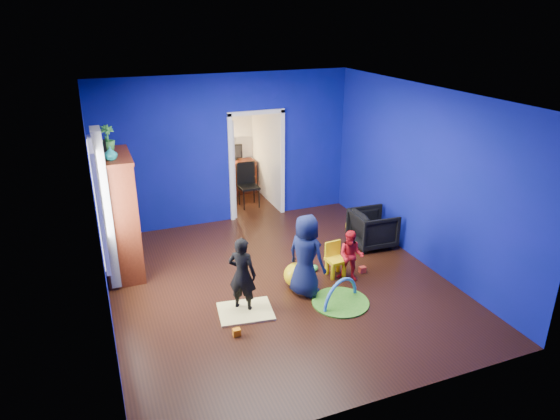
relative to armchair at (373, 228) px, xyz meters
name	(u,v)px	position (x,y,z in m)	size (l,w,h in m)	color
floor	(279,283)	(-2.06, -0.65, -0.33)	(5.00, 5.50, 0.01)	black
ceiling	(279,95)	(-2.06, -0.65, 2.57)	(5.00, 5.50, 0.01)	white
wall_back	(227,150)	(-2.06, 2.10, 1.12)	(5.00, 0.02, 2.90)	navy
wall_front	(382,286)	(-2.06, -3.40, 1.12)	(5.00, 0.02, 2.90)	navy
wall_left	(98,221)	(-4.56, -0.65, 1.12)	(0.02, 5.50, 2.90)	navy
wall_right	(422,176)	(0.44, -0.65, 1.12)	(0.02, 5.50, 2.90)	navy
alcove	(243,147)	(-1.46, 2.98, 0.92)	(1.00, 1.75, 2.50)	silver
armchair	(373,228)	(0.00, 0.00, 0.00)	(0.71, 0.73, 0.66)	black
child_black	(242,274)	(-2.80, -1.13, 0.22)	(0.40, 0.27, 1.11)	black
child_navy	(306,256)	(-1.80, -1.07, 0.30)	(0.62, 0.40, 1.26)	#10133C
toddler_red	(351,256)	(-0.98, -0.95, 0.08)	(0.40, 0.31, 0.83)	red
vase	(110,153)	(-4.26, 0.34, 1.73)	(0.19, 0.19, 0.19)	#0B525D
potted_plant	(107,138)	(-4.26, 0.86, 1.83)	(0.22, 0.22, 0.40)	#2F8332
tv_armoire	(118,216)	(-4.26, 0.64, 0.65)	(0.58, 1.14, 1.96)	#390F09
crt_tv	(120,213)	(-4.22, 0.64, 0.69)	(0.46, 0.70, 0.54)	silver
yellow_blanket	(245,311)	(-2.80, -1.23, -0.32)	(0.75, 0.60, 0.03)	#F2E07A
hopper_ball	(296,275)	(-1.85, -0.82, -0.14)	(0.38, 0.38, 0.38)	yellow
kid_chair	(336,261)	(-1.13, -0.75, -0.08)	(0.28, 0.28, 0.50)	yellow
play_mat	(340,302)	(-1.44, -1.51, -0.32)	(0.83, 0.83, 0.02)	#3C9421
toy_arch	(340,302)	(-1.44, -1.51, -0.31)	(0.75, 0.75, 0.05)	#3F8CD8
window_left	(97,204)	(-4.55, -0.30, 1.22)	(0.03, 0.95, 1.55)	white
curtain	(106,209)	(-4.43, 0.25, 0.92)	(0.14, 0.42, 2.40)	slate
doorway	(257,167)	(-1.46, 2.10, 0.72)	(1.16, 0.10, 2.10)	white
study_desk	(236,177)	(-1.46, 3.61, 0.04)	(0.88, 0.44, 0.75)	#3D140A
desk_monitor	(234,152)	(-1.46, 3.73, 0.62)	(0.40, 0.05, 0.32)	black
desk_lamp	(223,154)	(-1.74, 3.67, 0.60)	(0.14, 0.14, 0.14)	#FFD88C
folding_chair	(249,186)	(-1.46, 2.65, 0.13)	(0.40, 0.40, 0.92)	black
book_shelf	(232,105)	(-1.46, 3.72, 1.69)	(0.88, 0.24, 0.04)	white
toy_0	(362,270)	(-0.68, -0.83, -0.28)	(0.10, 0.08, 0.10)	red
toy_1	(363,239)	(-0.09, 0.18, -0.28)	(0.11, 0.11, 0.11)	#2982EB
toy_2	(237,332)	(-3.07, -1.71, -0.28)	(0.10, 0.08, 0.10)	orange
toy_3	(315,268)	(-1.37, -0.50, -0.28)	(0.11, 0.11, 0.11)	green
toy_4	(331,262)	(-1.02, -0.40, -0.28)	(0.10, 0.08, 0.10)	#D550B9
toy_5	(349,226)	(-0.02, 0.83, -0.28)	(0.10, 0.08, 0.10)	yellow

